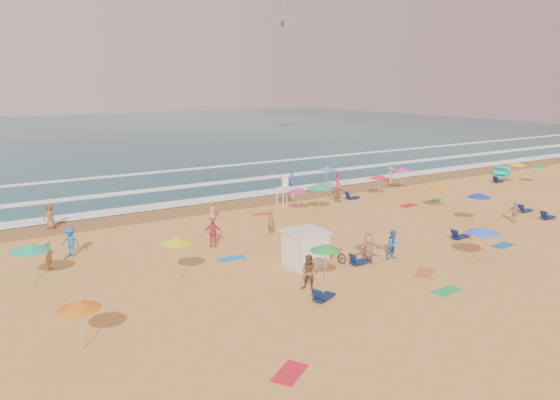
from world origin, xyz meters
TOP-DOWN VIEW (x-y plane):
  - ground at (0.00, 0.00)m, footprint 220.00×220.00m
  - ocean at (0.00, 84.00)m, footprint 220.00×140.00m
  - wet_sand at (0.00, 12.50)m, footprint 220.00×220.00m
  - surf_foam at (0.00, 21.32)m, footprint 200.00×18.70m
  - cabana at (-5.10, -4.09)m, footprint 2.00×2.00m
  - cabana_roof at (-5.10, -4.09)m, footprint 2.20×2.20m
  - bicycle at (-3.20, -4.39)m, footprint 1.05×1.93m
  - lifeguard_stand at (2.42, 9.50)m, footprint 1.20×1.20m
  - beach_umbrellas at (2.48, 1.07)m, footprint 59.65×25.05m
  - loungers at (5.41, -2.87)m, footprint 54.65×18.77m
  - towels at (4.81, -2.41)m, footprint 42.78×22.92m
  - popup_tents at (28.31, 1.89)m, footprint 8.71×16.35m
  - beachgoers at (-3.23, 3.14)m, footprint 48.18×24.42m

SIDE VIEW (x-z plane):
  - ground at x=0.00m, z-range 0.00..0.00m
  - ocean at x=0.00m, z-range -0.09..0.09m
  - wet_sand at x=0.00m, z-range 0.01..0.01m
  - towels at x=4.81m, z-range 0.00..0.03m
  - surf_foam at x=0.00m, z-range 0.08..0.12m
  - loungers at x=5.41m, z-range 0.00..0.34m
  - bicycle at x=-3.20m, z-range 0.00..0.96m
  - popup_tents at x=28.31m, z-range 0.00..1.20m
  - beachgoers at x=-3.23m, z-range -0.20..1.94m
  - cabana at x=-5.10m, z-range 0.00..2.00m
  - lifeguard_stand at x=2.42m, z-range 0.00..2.10m
  - cabana_roof at x=-5.10m, z-range 2.00..2.12m
  - beach_umbrellas at x=2.48m, z-range 1.70..2.51m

